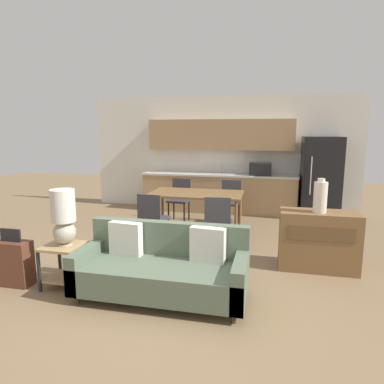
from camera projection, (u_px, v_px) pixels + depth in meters
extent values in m
plane|color=#7F6647|center=(163.00, 293.00, 4.02)|extent=(20.00, 20.00, 0.00)
cube|color=silver|center=(221.00, 154.00, 8.23)|extent=(6.40, 0.06, 2.70)
cube|color=white|center=(222.00, 144.00, 8.15)|extent=(1.09, 0.01, 0.94)
cube|color=tan|center=(218.00, 194.00, 8.06)|extent=(3.55, 0.62, 0.86)
cube|color=silver|center=(219.00, 175.00, 7.98)|extent=(3.58, 0.65, 0.04)
cube|color=#B2B5B7|center=(221.00, 174.00, 7.92)|extent=(0.48, 0.36, 0.01)
cylinder|color=#B7BABC|center=(222.00, 168.00, 8.06)|extent=(0.02, 0.02, 0.24)
cube|color=tan|center=(220.00, 135.00, 7.96)|extent=(3.37, 0.34, 0.70)
cube|color=black|center=(260.00, 169.00, 7.70)|extent=(0.48, 0.36, 0.28)
cube|color=black|center=(320.00, 178.00, 7.41)|extent=(0.81, 0.74, 1.77)
cylinder|color=silver|center=(311.00, 176.00, 7.07)|extent=(0.02, 0.02, 0.79)
cube|color=brown|center=(196.00, 194.00, 6.21)|extent=(1.67, 0.94, 0.04)
cylinder|color=brown|center=(148.00, 218.00, 6.06)|extent=(0.05, 0.05, 0.74)
cylinder|color=brown|center=(236.00, 223.00, 5.72)|extent=(0.05, 0.05, 0.74)
cylinder|color=brown|center=(162.00, 208.00, 6.85)|extent=(0.05, 0.05, 0.74)
cylinder|color=brown|center=(240.00, 212.00, 6.50)|extent=(0.05, 0.05, 0.74)
cylinder|color=#3D2D1E|center=(78.00, 299.00, 3.77)|extent=(0.05, 0.05, 0.10)
cylinder|color=#3D2D1E|center=(234.00, 318.00, 3.39)|extent=(0.05, 0.05, 0.10)
cylinder|color=#3D2D1E|center=(105.00, 276.00, 4.39)|extent=(0.05, 0.05, 0.10)
cylinder|color=#3D2D1E|center=(240.00, 289.00, 4.00)|extent=(0.05, 0.05, 0.10)
cube|color=#566651|center=(161.00, 277.00, 3.85)|extent=(1.92, 0.80, 0.31)
cube|color=#566651|center=(169.00, 250.00, 4.13)|extent=(1.92, 0.14, 0.71)
cube|color=#566651|center=(89.00, 264.00, 4.04)|extent=(0.14, 0.80, 0.45)
cube|color=#566651|center=(240.00, 279.00, 3.64)|extent=(0.14, 0.80, 0.45)
cube|color=silver|center=(126.00, 239.00, 4.09)|extent=(0.41, 0.16, 0.40)
cube|color=silver|center=(208.00, 245.00, 3.87)|extent=(0.41, 0.16, 0.40)
cube|color=tan|center=(63.00, 246.00, 4.12)|extent=(0.45, 0.45, 0.03)
cube|color=tan|center=(65.00, 277.00, 4.19)|extent=(0.40, 0.40, 0.02)
cube|color=#232326|center=(39.00, 272.00, 4.02)|extent=(0.03, 0.03, 0.50)
cube|color=#232326|center=(70.00, 275.00, 3.93)|extent=(0.03, 0.03, 0.50)
cube|color=#232326|center=(60.00, 259.00, 4.41)|extent=(0.03, 0.03, 0.50)
cube|color=#232326|center=(88.00, 262.00, 4.32)|extent=(0.03, 0.03, 0.50)
cylinder|color=#B2A893|center=(65.00, 244.00, 4.13)|extent=(0.16, 0.16, 0.02)
sphere|color=#B2A893|center=(65.00, 232.00, 4.10)|extent=(0.27, 0.27, 0.27)
cylinder|color=beige|center=(63.00, 206.00, 4.04)|extent=(0.28, 0.28, 0.39)
cube|color=brown|center=(318.00, 241.00, 4.67)|extent=(1.04, 0.45, 0.81)
cube|color=brown|center=(321.00, 234.00, 4.42)|extent=(0.83, 0.01, 0.19)
cylinder|color=beige|center=(320.00, 197.00, 4.53)|extent=(0.18, 0.18, 0.41)
cylinder|color=beige|center=(321.00, 180.00, 4.49)|extent=(0.10, 0.10, 0.05)
cube|color=#38383D|center=(218.00, 222.00, 5.42)|extent=(0.45, 0.45, 0.04)
cube|color=#38383D|center=(218.00, 211.00, 5.19)|extent=(0.40, 0.06, 0.42)
cylinder|color=black|center=(229.00, 234.00, 5.60)|extent=(0.03, 0.03, 0.43)
cylinder|color=black|center=(209.00, 233.00, 5.65)|extent=(0.03, 0.03, 0.43)
cylinder|color=black|center=(228.00, 241.00, 5.27)|extent=(0.03, 0.03, 0.43)
cylinder|color=black|center=(206.00, 239.00, 5.32)|extent=(0.03, 0.03, 0.43)
cube|color=#38383D|center=(179.00, 201.00, 7.13)|extent=(0.44, 0.44, 0.04)
cube|color=#38383D|center=(182.00, 188.00, 7.27)|extent=(0.40, 0.05, 0.42)
cylinder|color=black|center=(168.00, 213.00, 7.05)|extent=(0.03, 0.03, 0.43)
cylinder|color=black|center=(184.00, 214.00, 6.96)|extent=(0.03, 0.03, 0.43)
cylinder|color=black|center=(174.00, 209.00, 7.38)|extent=(0.03, 0.03, 0.43)
cylinder|color=black|center=(189.00, 210.00, 7.28)|extent=(0.03, 0.03, 0.43)
cube|color=#38383D|center=(230.00, 203.00, 6.88)|extent=(0.43, 0.43, 0.04)
cube|color=#38383D|center=(231.00, 190.00, 7.02)|extent=(0.40, 0.04, 0.42)
cylinder|color=black|center=(220.00, 216.00, 6.80)|extent=(0.03, 0.03, 0.43)
cylinder|color=black|center=(237.00, 217.00, 6.72)|extent=(0.03, 0.03, 0.43)
cylinder|color=black|center=(223.00, 212.00, 7.12)|extent=(0.03, 0.03, 0.43)
cylinder|color=black|center=(239.00, 213.00, 7.04)|extent=(0.03, 0.03, 0.43)
cube|color=#38383D|center=(154.00, 219.00, 5.65)|extent=(0.46, 0.46, 0.04)
cube|color=#38383D|center=(149.00, 208.00, 5.42)|extent=(0.40, 0.07, 0.42)
cylinder|color=black|center=(168.00, 231.00, 5.79)|extent=(0.03, 0.03, 0.43)
cylinder|color=black|center=(150.00, 229.00, 5.90)|extent=(0.03, 0.03, 0.43)
cylinder|color=black|center=(160.00, 236.00, 5.48)|extent=(0.03, 0.03, 0.43)
cylinder|color=black|center=(141.00, 234.00, 5.58)|extent=(0.03, 0.03, 0.43)
cube|color=brown|center=(13.00, 263.00, 4.20)|extent=(0.46, 0.22, 0.56)
cube|color=black|center=(11.00, 235.00, 4.14)|extent=(0.27, 0.02, 0.16)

